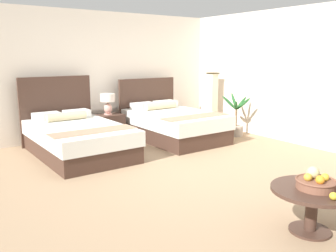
{
  "coord_description": "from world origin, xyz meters",
  "views": [
    {
      "loc": [
        -3.26,
        -3.98,
        1.73
      ],
      "look_at": [
        -0.06,
        0.56,
        0.63
      ],
      "focal_mm": 38.33,
      "sensor_mm": 36.0,
      "label": 1
    }
  ],
  "objects_px": {
    "bed_near_corner": "(173,124)",
    "loose_apple": "(333,196)",
    "potted_palm": "(236,124)",
    "floor_lamp_corner": "(212,101)",
    "bed_near_window": "(77,137)",
    "table_lamp": "(108,101)",
    "coffee_table": "(312,199)",
    "fruit_bowl": "(316,182)",
    "nightstand": "(109,127)"
  },
  "relations": [
    {
      "from": "fruit_bowl",
      "to": "potted_palm",
      "type": "relative_size",
      "value": 0.42
    },
    {
      "from": "floor_lamp_corner",
      "to": "table_lamp",
      "type": "bearing_deg",
      "value": 171.36
    },
    {
      "from": "loose_apple",
      "to": "floor_lamp_corner",
      "type": "bearing_deg",
      "value": 59.37
    },
    {
      "from": "coffee_table",
      "to": "fruit_bowl",
      "type": "bearing_deg",
      "value": -25.57
    },
    {
      "from": "potted_palm",
      "to": "coffee_table",
      "type": "bearing_deg",
      "value": -125.94
    },
    {
      "from": "fruit_bowl",
      "to": "potted_palm",
      "type": "distance_m",
      "value": 4.32
    },
    {
      "from": "potted_palm",
      "to": "nightstand",
      "type": "bearing_deg",
      "value": 151.8
    },
    {
      "from": "bed_near_window",
      "to": "floor_lamp_corner",
      "type": "bearing_deg",
      "value": 5.91
    },
    {
      "from": "bed_near_window",
      "to": "potted_palm",
      "type": "height_order",
      "value": "bed_near_window"
    },
    {
      "from": "loose_apple",
      "to": "coffee_table",
      "type": "bearing_deg",
      "value": 68.17
    },
    {
      "from": "nightstand",
      "to": "coffee_table",
      "type": "bearing_deg",
      "value": -91.66
    },
    {
      "from": "potted_palm",
      "to": "loose_apple",
      "type": "bearing_deg",
      "value": -125.06
    },
    {
      "from": "bed_near_corner",
      "to": "nightstand",
      "type": "distance_m",
      "value": 1.32
    },
    {
      "from": "loose_apple",
      "to": "potted_palm",
      "type": "relative_size",
      "value": 0.08
    },
    {
      "from": "bed_near_corner",
      "to": "table_lamp",
      "type": "bearing_deg",
      "value": 145.42
    },
    {
      "from": "nightstand",
      "to": "loose_apple",
      "type": "distance_m",
      "value": 5.06
    },
    {
      "from": "nightstand",
      "to": "floor_lamp_corner",
      "type": "relative_size",
      "value": 0.44
    },
    {
      "from": "bed_near_corner",
      "to": "table_lamp",
      "type": "height_order",
      "value": "bed_near_corner"
    },
    {
      "from": "fruit_bowl",
      "to": "loose_apple",
      "type": "relative_size",
      "value": 5.35
    },
    {
      "from": "nightstand",
      "to": "potted_palm",
      "type": "bearing_deg",
      "value": -28.2
    },
    {
      "from": "potted_palm",
      "to": "bed_near_corner",
      "type": "bearing_deg",
      "value": 157.12
    },
    {
      "from": "fruit_bowl",
      "to": "loose_apple",
      "type": "distance_m",
      "value": 0.29
    },
    {
      "from": "coffee_table",
      "to": "loose_apple",
      "type": "relative_size",
      "value": 11.05
    },
    {
      "from": "bed_near_corner",
      "to": "loose_apple",
      "type": "distance_m",
      "value": 4.52
    },
    {
      "from": "table_lamp",
      "to": "fruit_bowl",
      "type": "bearing_deg",
      "value": -91.42
    },
    {
      "from": "bed_near_window",
      "to": "bed_near_corner",
      "type": "bearing_deg",
      "value": -0.31
    },
    {
      "from": "coffee_table",
      "to": "bed_near_window",
      "type": "bearing_deg",
      "value": 101.57
    },
    {
      "from": "bed_near_window",
      "to": "coffee_table",
      "type": "bearing_deg",
      "value": -78.43
    },
    {
      "from": "loose_apple",
      "to": "potted_palm",
      "type": "height_order",
      "value": "potted_palm"
    },
    {
      "from": "table_lamp",
      "to": "floor_lamp_corner",
      "type": "bearing_deg",
      "value": -8.64
    },
    {
      "from": "coffee_table",
      "to": "nightstand",
      "type": "bearing_deg",
      "value": 88.34
    },
    {
      "from": "bed_near_corner",
      "to": "loose_apple",
      "type": "height_order",
      "value": "bed_near_corner"
    },
    {
      "from": "coffee_table",
      "to": "fruit_bowl",
      "type": "height_order",
      "value": "fruit_bowl"
    },
    {
      "from": "fruit_bowl",
      "to": "floor_lamp_corner",
      "type": "xyz_separation_m",
      "value": [
        2.65,
        4.43,
        0.14
      ]
    },
    {
      "from": "fruit_bowl",
      "to": "floor_lamp_corner",
      "type": "distance_m",
      "value": 5.16
    },
    {
      "from": "coffee_table",
      "to": "floor_lamp_corner",
      "type": "distance_m",
      "value": 5.17
    },
    {
      "from": "fruit_bowl",
      "to": "floor_lamp_corner",
      "type": "bearing_deg",
      "value": 59.12
    },
    {
      "from": "coffee_table",
      "to": "potted_palm",
      "type": "distance_m",
      "value": 4.32
    },
    {
      "from": "bed_near_window",
      "to": "loose_apple",
      "type": "xyz_separation_m",
      "value": [
        0.72,
        -4.32,
        0.18
      ]
    },
    {
      "from": "bed_near_window",
      "to": "table_lamp",
      "type": "bearing_deg",
      "value": 37.6
    },
    {
      "from": "bed_near_corner",
      "to": "floor_lamp_corner",
      "type": "bearing_deg",
      "value": 14.62
    },
    {
      "from": "bed_near_corner",
      "to": "floor_lamp_corner",
      "type": "distance_m",
      "value": 1.52
    },
    {
      "from": "bed_near_window",
      "to": "fruit_bowl",
      "type": "height_order",
      "value": "bed_near_window"
    },
    {
      "from": "floor_lamp_corner",
      "to": "bed_near_corner",
      "type": "bearing_deg",
      "value": -165.38
    },
    {
      "from": "bed_near_window",
      "to": "coffee_table",
      "type": "xyz_separation_m",
      "value": [
        0.83,
        -4.06,
        0.04
      ]
    },
    {
      "from": "fruit_bowl",
      "to": "coffee_table",
      "type": "bearing_deg",
      "value": 154.43
    },
    {
      "from": "bed_near_corner",
      "to": "loose_apple",
      "type": "relative_size",
      "value": 29.26
    },
    {
      "from": "table_lamp",
      "to": "coffee_table",
      "type": "bearing_deg",
      "value": -91.65
    },
    {
      "from": "table_lamp",
      "to": "floor_lamp_corner",
      "type": "relative_size",
      "value": 0.33
    },
    {
      "from": "bed_near_window",
      "to": "bed_near_corner",
      "type": "relative_size",
      "value": 1.04
    }
  ]
}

